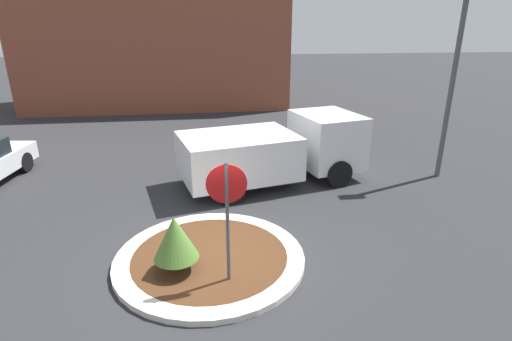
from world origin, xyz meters
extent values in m
plane|color=#2D2D30|center=(0.00, 0.00, 0.00)|extent=(120.00, 120.00, 0.00)
cylinder|color=beige|center=(0.00, 0.00, 0.06)|extent=(4.08, 4.08, 0.13)
cylinder|color=#4C2D19|center=(0.00, 0.00, 0.07)|extent=(3.34, 3.34, 0.13)
cylinder|color=#4C4C51|center=(0.35, -0.90, 1.26)|extent=(0.07, 0.07, 2.52)
cylinder|color=#B71414|center=(0.35, -0.90, 2.13)|extent=(0.74, 0.03, 0.74)
cylinder|color=brown|center=(-0.66, -0.46, 0.28)|extent=(0.08, 0.08, 0.30)
cone|color=#4C752D|center=(-0.66, -0.46, 0.88)|extent=(0.90, 0.90, 0.90)
cube|color=white|center=(4.02, 4.76, 1.23)|extent=(2.30, 2.64, 1.69)
cube|color=white|center=(1.02, 4.05, 1.03)|extent=(3.88, 3.12, 1.29)
cube|color=black|center=(4.64, 4.91, 1.52)|extent=(0.51, 1.99, 0.59)
cylinder|color=black|center=(3.60, 5.80, 0.43)|extent=(0.89, 0.45, 0.85)
cylinder|color=black|center=(4.11, 3.65, 0.43)|extent=(0.89, 0.45, 0.85)
cylinder|color=black|center=(0.16, 4.98, 0.43)|extent=(0.89, 0.45, 0.85)
cylinder|color=black|center=(0.66, 2.84, 0.43)|extent=(0.89, 0.45, 0.85)
cube|color=brown|center=(-2.43, 18.26, 3.69)|extent=(15.05, 6.00, 7.39)
cylinder|color=black|center=(-6.13, 6.42, 0.34)|extent=(0.29, 0.70, 0.68)
cylinder|color=#4C4C51|center=(7.72, 4.09, 2.91)|extent=(0.16, 0.16, 5.82)
camera|label=1|loc=(-0.03, -7.49, 4.82)|focal=28.00mm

